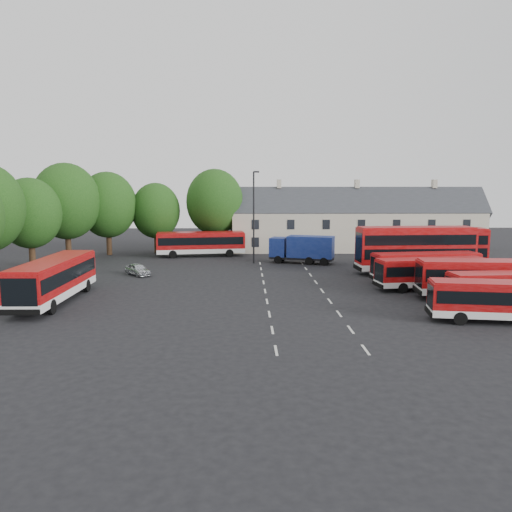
% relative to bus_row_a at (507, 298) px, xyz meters
% --- Properties ---
extents(ground, '(140.00, 140.00, 0.00)m').
position_rel_bus_row_a_xyz_m(ground, '(-15.68, 8.61, -1.67)').
color(ground, black).
rests_on(ground, ground).
extents(lane_markings, '(5.15, 33.80, 0.01)m').
position_rel_bus_row_a_xyz_m(lane_markings, '(-13.18, 10.61, -1.67)').
color(lane_markings, beige).
rests_on(lane_markings, ground).
extents(treeline, '(29.92, 32.59, 12.01)m').
position_rel_bus_row_a_xyz_m(treeline, '(-36.42, 27.98, 5.01)').
color(treeline, black).
rests_on(treeline, ground).
extents(terrace_houses, '(35.70, 7.13, 10.06)m').
position_rel_bus_row_a_xyz_m(terrace_houses, '(-1.68, 38.61, 2.19)').
color(terrace_houses, beige).
rests_on(terrace_houses, ground).
extents(bus_row_a, '(10.08, 3.80, 2.79)m').
position_rel_bus_row_a_xyz_m(bus_row_a, '(0.00, 0.00, 0.00)').
color(bus_row_a, silver).
rests_on(bus_row_a, ground).
extents(bus_row_c, '(11.52, 3.57, 3.21)m').
position_rel_bus_row_a_xyz_m(bus_row_c, '(2.28, 6.89, 0.25)').
color(bus_row_c, silver).
rests_on(bus_row_c, ground).
extents(bus_row_d, '(10.07, 3.59, 2.78)m').
position_rel_bus_row_a_xyz_m(bus_row_d, '(-0.96, 10.96, -0.00)').
color(bus_row_d, silver).
rests_on(bus_row_d, ground).
extents(bus_row_e, '(10.33, 3.58, 2.86)m').
position_rel_bus_row_a_xyz_m(bus_row_e, '(-0.37, 14.10, 0.05)').
color(bus_row_e, silver).
rests_on(bus_row_e, ground).
extents(bus_dd_south, '(12.18, 3.46, 4.94)m').
position_rel_bus_row_a_xyz_m(bus_dd_south, '(0.27, 19.04, 1.14)').
color(bus_dd_south, silver).
rests_on(bus_dd_south, ground).
extents(bus_dd_north, '(11.47, 3.08, 4.66)m').
position_rel_bus_row_a_xyz_m(bus_dd_north, '(2.64, 20.92, 0.98)').
color(bus_dd_north, silver).
rests_on(bus_dd_north, ground).
extents(bus_west, '(2.90, 12.06, 3.40)m').
position_rel_bus_row_a_xyz_m(bus_west, '(-32.40, 6.73, 0.37)').
color(bus_west, silver).
rests_on(bus_west, ground).
extents(bus_north, '(11.60, 4.23, 3.21)m').
position_rel_bus_row_a_xyz_m(bus_north, '(-23.25, 32.73, 0.25)').
color(bus_north, silver).
rests_on(bus_north, ground).
extents(box_truck, '(7.84, 4.57, 3.27)m').
position_rel_bus_row_a_xyz_m(box_truck, '(-10.60, 26.58, 0.17)').
color(box_truck, black).
rests_on(box_truck, ground).
extents(silver_car, '(3.41, 3.73, 1.23)m').
position_rel_bus_row_a_xyz_m(silver_car, '(-28.47, 18.70, -1.06)').
color(silver_car, '#B3B6BC').
rests_on(silver_car, ground).
extents(lamppost, '(0.76, 0.42, 10.87)m').
position_rel_bus_row_a_xyz_m(lamppost, '(-16.41, 26.80, 4.13)').
color(lamppost, black).
rests_on(lamppost, ground).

